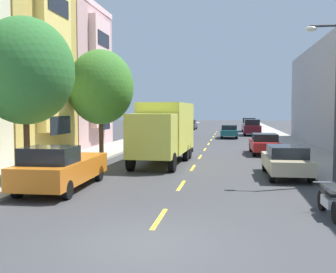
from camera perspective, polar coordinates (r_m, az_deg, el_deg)
The scene contains 20 objects.
ground_plane at distance 39.02m, azimuth 6.04°, elevation -0.70°, with size 160.00×160.00×0.00m, color #38383A.
sidewalk_left at distance 38.06m, azimuth -4.85°, elevation -0.69°, with size 3.20×120.00×0.14m, color #A39E93.
sidewalk_right at distance 37.33m, azimuth 16.83°, elevation -0.93°, with size 3.20×120.00×0.14m, color #A39E93.
lane_centerline_dashes at distance 33.55m, azimuth 5.56°, elevation -1.42°, with size 0.14×47.20×0.01m.
townhouse_third_rose at distance 35.16m, azimuth -18.70°, elevation 7.72°, with size 11.91×8.23×11.54m.
street_tree_nearest at distance 17.58m, azimuth -19.70°, elevation 8.77°, with size 4.01×4.01×6.70m.
street_tree_second at distance 26.44m, azimuth -9.56°, elevation 6.94°, with size 4.27×4.27×6.80m.
street_lamp at distance 17.22m, azimuth 22.46°, elevation 6.21°, with size 1.35×0.28×6.36m.
delivery_box_truck at distance 22.76m, azimuth -0.54°, elevation 1.03°, with size 2.68×7.74×3.45m.
parked_pickup_orange at distance 15.86m, azimuth -15.05°, elevation -4.36°, with size 2.13×5.35×1.73m.
parked_sedan_red at distance 28.30m, azimuth 13.57°, elevation -0.95°, with size 1.88×4.53×1.43m.
parked_suv_navy at distance 39.76m, azimuth -0.38°, elevation 0.83°, with size 2.07×4.85×1.93m.
parked_sedan_champagne at distance 18.98m, azimuth 16.49°, elevation -3.30°, with size 1.87×4.53×1.43m.
parked_suv_burgundy at distance 48.85m, azimuth 11.87°, elevation 1.30°, with size 1.98×4.81×1.93m.
parked_suv_silver at distance 57.94m, azimuth 11.45°, elevation 1.69°, with size 2.00×4.82×1.93m.
parked_wagon_charcoal at distance 62.42m, azimuth 3.19°, elevation 1.73°, with size 1.89×4.73×1.50m.
parked_suv_forest at distance 45.99m, azimuth 0.94°, elevation 1.23°, with size 2.01×4.82×1.93m.
parked_hatchback_sky at distance 56.26m, azimuth 2.44°, elevation 1.46°, with size 1.76×4.01×1.50m.
moving_teal_sedan at distance 43.73m, azimuth 8.72°, elevation 0.75°, with size 1.80×4.50×1.43m.
parked_motorcycle at distance 12.44m, azimuth 21.98°, elevation -8.69°, with size 0.62×2.05×0.90m.
Camera 1 is at (1.95, -8.85, 3.04)m, focal length 42.75 mm.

